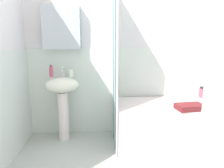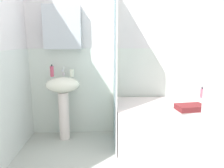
% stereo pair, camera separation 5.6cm
% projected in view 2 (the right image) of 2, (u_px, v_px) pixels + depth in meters
% --- Properties ---
extents(wall_back_tiled, '(3.60, 0.18, 2.40)m').
position_uv_depth(wall_back_tiled, '(137.00, 53.00, 2.92)').
color(wall_back_tiled, silver).
rests_on(wall_back_tiled, ground_plane).
extents(sink, '(0.44, 0.34, 0.84)m').
position_uv_depth(sink, '(63.00, 94.00, 2.76)').
color(sink, white).
rests_on(sink, ground_plane).
extents(faucet, '(0.03, 0.12, 0.12)m').
position_uv_depth(faucet, '(63.00, 72.00, 2.79)').
color(faucet, silver).
rests_on(faucet, sink).
extents(soap_dispenser, '(0.05, 0.05, 0.16)m').
position_uv_depth(soap_dispenser, '(52.00, 71.00, 2.74)').
color(soap_dispenser, '#C54A67').
rests_on(soap_dispenser, sink).
extents(toothbrush_cup, '(0.06, 0.06, 0.09)m').
position_uv_depth(toothbrush_cup, '(72.00, 73.00, 2.76)').
color(toothbrush_cup, white).
rests_on(toothbrush_cup, sink).
extents(bathtub, '(1.41, 0.71, 0.52)m').
position_uv_depth(bathtub, '(171.00, 123.00, 2.71)').
color(bathtub, silver).
rests_on(bathtub, ground_plane).
extents(shower_curtain, '(0.01, 0.71, 2.00)m').
position_uv_depth(shower_curtain, '(115.00, 66.00, 2.54)').
color(shower_curtain, white).
rests_on(shower_curtain, ground_plane).
extents(shampoo_bottle, '(0.05, 0.05, 0.17)m').
position_uv_depth(shampoo_bottle, '(209.00, 92.00, 2.97)').
color(shampoo_bottle, '#294FA5').
rests_on(shampoo_bottle, bathtub).
extents(lotion_bottle, '(0.06, 0.06, 0.15)m').
position_uv_depth(lotion_bottle, '(203.00, 93.00, 2.93)').
color(lotion_bottle, '#C94E63').
rests_on(lotion_bottle, bathtub).
extents(towel_folded, '(0.34, 0.24, 0.06)m').
position_uv_depth(towel_folded, '(190.00, 107.00, 2.41)').
color(towel_folded, maroon).
rests_on(towel_folded, bathtub).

